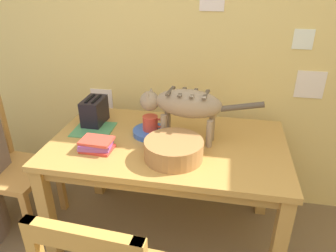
{
  "coord_description": "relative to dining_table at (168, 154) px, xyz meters",
  "views": [
    {
      "loc": [
        0.22,
        -0.11,
        1.65
      ],
      "look_at": [
        -0.09,
        1.49,
        0.84
      ],
      "focal_mm": 33.79,
      "sensor_mm": 36.0,
      "label": 1
    }
  ],
  "objects": [
    {
      "name": "dining_table",
      "position": [
        0.0,
        0.0,
        0.0
      ],
      "size": [
        1.38,
        0.82,
        0.74
      ],
      "color": "#C08E45",
      "rests_on": "ground_plane"
    },
    {
      "name": "coffee_mug",
      "position": [
        -0.12,
        0.06,
        0.17
      ],
      "size": [
        0.14,
        0.09,
        0.09
      ],
      "color": "#CE3F2F",
      "rests_on": "saucer_bowl"
    },
    {
      "name": "wooden_chair_far",
      "position": [
        -1.07,
        -0.06,
        -0.2
      ],
      "size": [
        0.44,
        0.44,
        0.93
      ],
      "rotation": [
        0.0,
        0.0,
        -1.63
      ],
      "color": "#C48D46",
      "rests_on": "ground_plane"
    },
    {
      "name": "magazine",
      "position": [
        -0.49,
        0.06,
        0.09
      ],
      "size": [
        0.25,
        0.24,
        0.01
      ],
      "primitive_type": "cube",
      "rotation": [
        0.0,
        0.0,
        0.04
      ],
      "color": "#4A955C",
      "rests_on": "dining_table"
    },
    {
      "name": "book_stack",
      "position": [
        -0.37,
        -0.17,
        0.12
      ],
      "size": [
        0.19,
        0.15,
        0.07
      ],
      "color": "red",
      "rests_on": "dining_table"
    },
    {
      "name": "wall_rear",
      "position": [
        0.09,
        0.58,
        0.6
      ],
      "size": [
        4.34,
        0.11,
        2.5
      ],
      "color": "#EECE76",
      "rests_on": "ground_plane"
    },
    {
      "name": "cat",
      "position": [
        0.08,
        0.04,
        0.31
      ],
      "size": [
        0.7,
        0.18,
        0.31
      ],
      "rotation": [
        0.0,
        0.0,
        1.47
      ],
      "color": "#988163",
      "rests_on": "dining_table"
    },
    {
      "name": "toaster",
      "position": [
        -0.52,
        0.15,
        0.17
      ],
      "size": [
        0.12,
        0.2,
        0.18
      ],
      "color": "black",
      "rests_on": "dining_table"
    },
    {
      "name": "wicker_basket",
      "position": [
        0.06,
        -0.18,
        0.14
      ],
      "size": [
        0.32,
        0.32,
        0.11
      ],
      "color": "#A87440",
      "rests_on": "dining_table"
    },
    {
      "name": "saucer_bowl",
      "position": [
        -0.12,
        0.06,
        0.11
      ],
      "size": [
        0.22,
        0.22,
        0.03
      ],
      "primitive_type": "cylinder",
      "color": "blue",
      "rests_on": "dining_table"
    }
  ]
}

